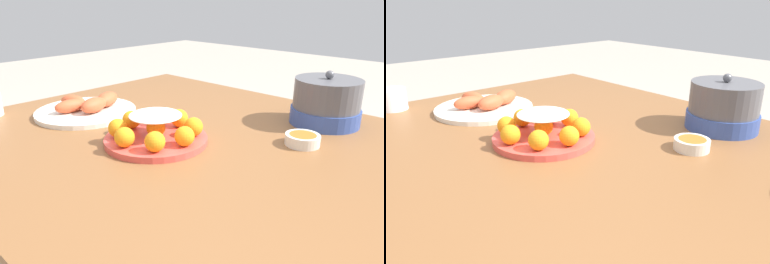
# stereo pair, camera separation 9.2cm
# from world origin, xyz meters

# --- Properties ---
(dining_table) EXTENTS (1.59, 1.06, 0.71)m
(dining_table) POSITION_xyz_m (0.00, 0.00, 0.64)
(dining_table) COLOR brown
(dining_table) RESTS_ON ground_plane
(cake_plate) EXTENTS (0.26, 0.26, 0.08)m
(cake_plate) POSITION_xyz_m (-0.18, -0.08, 0.74)
(cake_plate) COLOR #E04C42
(cake_plate) RESTS_ON dining_table
(sauce_bowl) EXTENTS (0.09, 0.09, 0.03)m
(sauce_bowl) POSITION_xyz_m (0.10, 0.16, 0.73)
(sauce_bowl) COLOR silver
(sauce_bowl) RESTS_ON dining_table
(seafood_platter) EXTENTS (0.31, 0.31, 0.06)m
(seafood_platter) POSITION_xyz_m (-0.52, -0.07, 0.73)
(seafood_platter) COLOR silver
(seafood_platter) RESTS_ON dining_table
(cup_near) EXTENTS (0.09, 0.09, 0.07)m
(cup_near) POSITION_xyz_m (-0.73, -0.29, 0.75)
(cup_near) COLOR white
(cup_near) RESTS_ON dining_table
(warming_pot) EXTENTS (0.20, 0.20, 0.16)m
(warming_pot) POSITION_xyz_m (0.07, 0.36, 0.78)
(warming_pot) COLOR #334C99
(warming_pot) RESTS_ON dining_table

